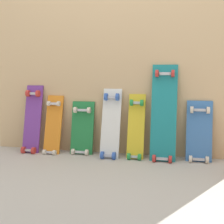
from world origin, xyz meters
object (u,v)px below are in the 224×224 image
Objects in this scene: skateboard_white at (111,126)px; skateboard_yellow at (136,130)px; skateboard_orange at (53,128)px; skateboard_purple at (32,122)px; skateboard_blue at (199,135)px; skateboard_teal at (164,116)px; skateboard_green at (82,131)px.

skateboard_yellow is (0.24, 0.02, -0.03)m from skateboard_white.
skateboard_yellow is at bearing 0.01° from skateboard_orange.
skateboard_purple is at bearing -179.92° from skateboard_yellow.
skateboard_yellow is 1.09× the size of skateboard_blue.
skateboard_blue is (1.65, 0.02, -0.06)m from skateboard_purple.
skateboard_teal is at bearing -0.25° from skateboard_purple.
skateboard_purple is 1.07m from skateboard_yellow.
skateboard_teal reaches higher than skateboard_purple.
skateboard_blue is at bearing 2.61° from skateboard_white.
skateboard_teal is at bearing -174.93° from skateboard_blue.
skateboard_teal is at bearing 1.01° from skateboard_white.
skateboard_green is 0.55m from skateboard_yellow.
skateboard_blue is at bearing 0.86° from skateboard_orange.
skateboard_white is 1.16× the size of skateboard_blue.
skateboard_purple is 1.33m from skateboard_teal.
skateboard_yellow is at bearing 0.08° from skateboard_purple.
skateboard_white is at bearing -1.02° from skateboard_purple.
skateboard_white is at bearing -8.50° from skateboard_green.
skateboard_teal reaches higher than skateboard_white.
skateboard_blue is at bearing 0.79° from skateboard_purple.
skateboard_teal is 0.37m from skateboard_blue.
skateboard_white is 1.07× the size of skateboard_yellow.
skateboard_yellow is at bearing -3.05° from skateboard_green.
skateboard_teal is 1.53× the size of skateboard_blue.
skateboard_green is 0.31m from skateboard_white.
skateboard_blue is at bearing -0.39° from skateboard_green.
skateboard_white is at bearing -177.39° from skateboard_blue.
skateboard_teal is at bearing -2.59° from skateboard_green.
skateboard_green is at bearing 171.50° from skateboard_white.
skateboard_teal reaches higher than skateboard_green.
skateboard_orange is (0.22, 0.00, -0.06)m from skateboard_purple.
skateboard_teal is (1.33, -0.01, 0.10)m from skateboard_purple.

